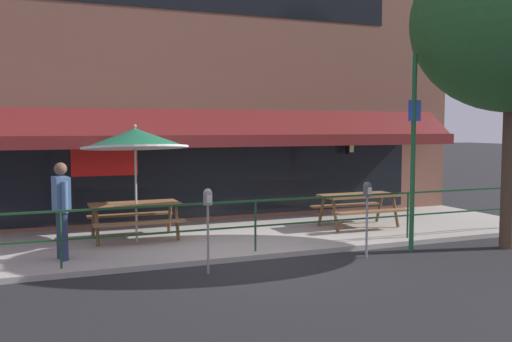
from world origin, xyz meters
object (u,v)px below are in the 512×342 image
picnic_table_centre (359,201)px  patio_umbrella_left (135,139)px  pedestrian_walking (61,205)px  street_sign_pole (413,151)px  parking_meter_far (367,196)px  parking_meter_near (208,205)px  picnic_table_left (135,211)px

picnic_table_centre → patio_umbrella_left: bearing=176.7°
patio_umbrella_left → pedestrian_walking: (-1.50, -1.13, -1.12)m
pedestrian_walking → street_sign_pole: bearing=-12.6°
patio_umbrella_left → parking_meter_far: 4.72m
parking_meter_near → street_sign_pole: bearing=1.9°
parking_meter_near → street_sign_pole: size_ratio=0.37×
picnic_table_centre → parking_meter_near: 5.03m
pedestrian_walking → parking_meter_far: 5.48m
patio_umbrella_left → pedestrian_walking: bearing=-143.0°
picnic_table_centre → patio_umbrella_left: patio_umbrella_left is taller
picnic_table_left → parking_meter_far: size_ratio=1.27×
patio_umbrella_left → parking_meter_far: patio_umbrella_left is taller
picnic_table_left → picnic_table_centre: bearing=-4.9°
parking_meter_near → parking_meter_far: 3.07m
parking_meter_near → picnic_table_left: bearing=103.6°
patio_umbrella_left → picnic_table_centre: bearing=-3.3°
pedestrian_walking → street_sign_pole: 6.58m
parking_meter_near → pedestrian_walking: bearing=144.6°
picnic_table_left → parking_meter_far: 4.72m
street_sign_pole → patio_umbrella_left: bearing=152.3°
picnic_table_left → parking_meter_far: (3.76, -2.82, 0.44)m
parking_meter_near → parking_meter_far: same height
picnic_table_left → patio_umbrella_left: size_ratio=0.76×
picnic_table_left → picnic_table_centre: same height
picnic_table_centre → pedestrian_walking: bearing=-172.7°
picnic_table_left → pedestrian_walking: bearing=-139.5°
picnic_table_centre → pedestrian_walking: (-6.59, -0.84, 0.35)m
pedestrian_walking → street_sign_pole: size_ratio=0.45×
parking_meter_near → parking_meter_far: bearing=0.3°
pedestrian_walking → parking_meter_near: pedestrian_walking is taller
picnic_table_left → pedestrian_walking: pedestrian_walking is taller
patio_umbrella_left → street_sign_pole: (4.86, -2.55, -0.22)m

